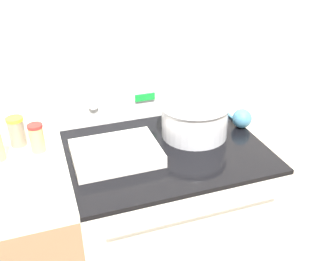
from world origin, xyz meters
TOP-DOWN VIEW (x-y plane):
  - kitchen_wall at (0.00, 0.67)m, footprint 8.00×0.05m
  - stove_range at (0.00, 0.32)m, footprint 0.77×0.67m
  - control_panel at (0.00, 0.61)m, footprint 0.77×0.07m
  - mixing_bowl at (0.15, 0.37)m, footprint 0.29×0.29m
  - casserole_dish at (-0.20, 0.30)m, footprint 0.32×0.25m
  - ladle at (0.37, 0.37)m, footprint 0.08×0.28m
  - spice_jar_red_cap at (-0.48, 0.43)m, footprint 0.06×0.06m
  - spice_jar_yellow_cap at (-0.55, 0.51)m, footprint 0.07×0.07m

SIDE VIEW (x-z plane):
  - stove_range at x=0.00m, z-range 0.00..0.92m
  - casserole_dish at x=-0.20m, z-range 0.92..0.97m
  - ladle at x=0.37m, z-range 0.92..1.00m
  - spice_jar_red_cap at x=-0.48m, z-range 0.93..1.05m
  - spice_jar_yellow_cap at x=-0.55m, z-range 0.93..1.05m
  - mixing_bowl at x=0.15m, z-range 0.93..1.08m
  - control_panel at x=0.00m, z-range 0.92..1.12m
  - kitchen_wall at x=0.00m, z-range 0.00..2.50m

